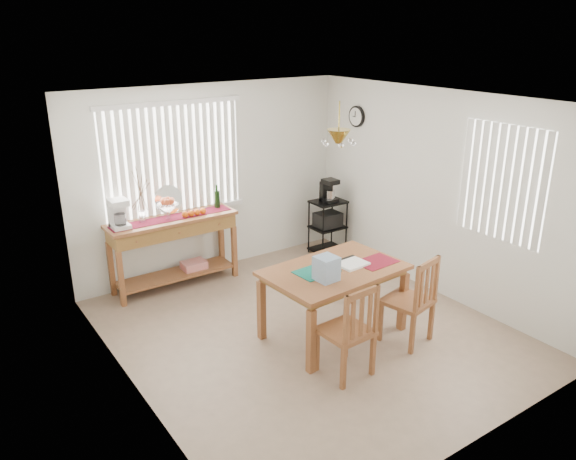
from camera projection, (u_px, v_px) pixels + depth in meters
ground at (308, 332)px, 6.43m from camera, size 4.00×4.50×0.01m
room_shell at (309, 189)px, 5.86m from camera, size 4.20×4.70×2.70m
sideboard at (174, 235)px, 7.34m from camera, size 1.70×0.48×0.95m
sideboard_items at (152, 210)px, 7.07m from camera, size 1.61×0.41×0.73m
wire_cart at (328, 222)px, 8.49m from camera, size 0.49×0.39×0.83m
cart_items at (328, 191)px, 8.33m from camera, size 0.20×0.23×0.34m
dining_table at (334, 276)px, 6.14m from camera, size 1.57×1.07×0.81m
table_items at (333, 267)px, 5.90m from camera, size 1.18×0.52×0.26m
chair_left at (349, 331)px, 5.47m from camera, size 0.48×0.48×1.00m
chair_right at (411, 301)px, 6.06m from camera, size 0.56×0.56×1.01m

